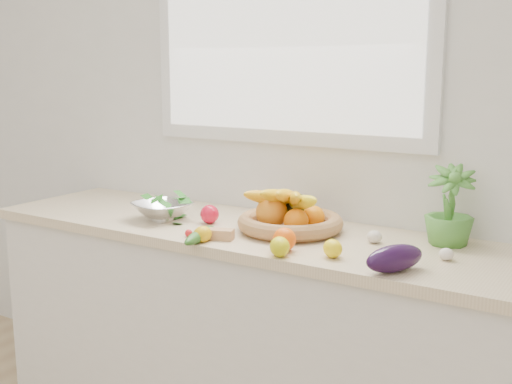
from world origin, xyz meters
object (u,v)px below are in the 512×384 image
Objects in this scene: potted_herb at (450,208)px; colander_with_spinach at (162,205)px; apple at (210,214)px; cucumber at (200,235)px; fruit_basket at (289,217)px; eggplant at (395,258)px.

colander_with_spinach is (-1.10, -0.25, -0.07)m from potted_herb.
colander_with_spinach is (-0.20, -0.06, 0.02)m from apple.
cucumber is 0.80× the size of potted_herb.
potted_herb is 1.13m from colander_with_spinach.
cucumber is 0.89m from potted_herb.
fruit_basket is (0.33, 0.06, 0.02)m from apple.
eggplant is 0.44× the size of fruit_basket.
apple is at bearing 15.58° from colander_with_spinach.
cucumber is at bearing -28.89° from colander_with_spinach.
potted_herb is 0.63× the size of fruit_basket.
potted_herb is at bearing 12.95° from colander_with_spinach.
eggplant is at bearing -7.95° from colander_with_spinach.
cucumber is 0.50× the size of fruit_basket.
fruit_basket reaches higher than eggplant.
colander_with_spinach is at bearing -167.57° from fruit_basket.
eggplant is 0.72m from cucumber.
potted_herb is at bearing 29.44° from cucumber.
potted_herb reaches higher than fruit_basket.
eggplant is 1.06m from colander_with_spinach.
fruit_basket is 0.54m from colander_with_spinach.
apple is 0.27m from cucumber.
potted_herb reaches higher than eggplant.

